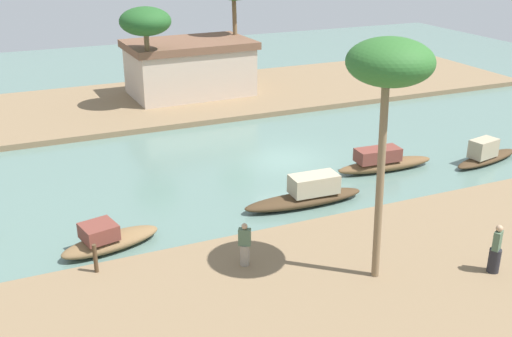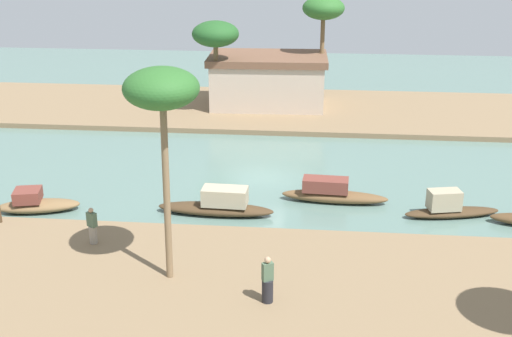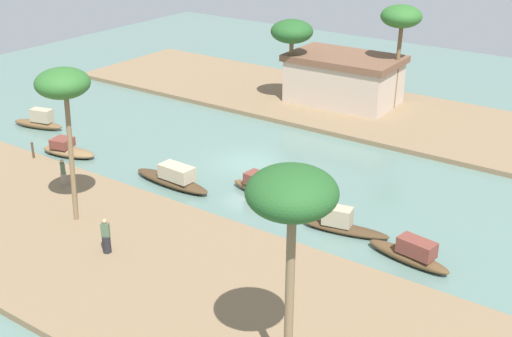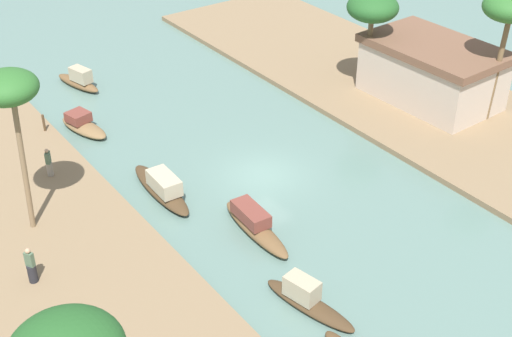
{
  "view_description": "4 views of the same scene",
  "coord_description": "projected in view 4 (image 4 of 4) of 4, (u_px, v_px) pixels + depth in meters",
  "views": [
    {
      "loc": [
        -12.66,
        -25.32,
        10.85
      ],
      "look_at": [
        -2.59,
        -2.31,
        0.8
      ],
      "focal_mm": 42.65,
      "sensor_mm": 36.0,
      "label": 1
    },
    {
      "loc": [
        2.82,
        -31.8,
        12.29
      ],
      "look_at": [
        -0.2,
        -0.52,
        0.57
      ],
      "focal_mm": 46.01,
      "sensor_mm": 36.0,
      "label": 2
    },
    {
      "loc": [
        22.3,
        -30.46,
        16.03
      ],
      "look_at": [
        1.66,
        -1.47,
        0.57
      ],
      "focal_mm": 47.65,
      "sensor_mm": 36.0,
      "label": 3
    },
    {
      "loc": [
        24.61,
        -18.15,
        19.72
      ],
      "look_at": [
        0.37,
        -0.68,
        0.88
      ],
      "focal_mm": 49.6,
      "sensor_mm": 36.0,
      "label": 4
    }
  ],
  "objects": [
    {
      "name": "river_water",
      "position": [
        262.0,
        176.0,
        36.39
      ],
      "size": [
        70.59,
        70.59,
        0.0
      ],
      "primitive_type": "plane",
      "color": "slate",
      "rests_on": "ground"
    },
    {
      "name": "riverbank_left",
      "position": [
        26.0,
        265.0,
        30.11
      ],
      "size": [
        45.57,
        11.21,
        0.32
      ],
      "primitive_type": "cube",
      "color": "#846B4C",
      "rests_on": "ground"
    },
    {
      "name": "riverbank_right",
      "position": [
        430.0,
        108.0,
        42.49
      ],
      "size": [
        45.57,
        11.21,
        0.32
      ],
      "primitive_type": "cube",
      "color": "#846B4C",
      "rests_on": "ground"
    },
    {
      "name": "sampan_near_left_bank",
      "position": [
        83.0,
        125.0,
        40.16
      ],
      "size": [
        3.87,
        2.02,
        1.09
      ],
      "rotation": [
        0.0,
        0.0,
        0.23
      ],
      "color": "brown",
      "rests_on": "river_water"
    },
    {
      "name": "sampan_midstream",
      "position": [
        254.0,
        224.0,
        32.11
      ],
      "size": [
        5.04,
        1.31,
        1.16
      ],
      "rotation": [
        0.0,
        0.0,
        -0.06
      ],
      "color": "brown",
      "rests_on": "river_water"
    },
    {
      "name": "sampan_with_red_awning",
      "position": [
        79.0,
        80.0,
        44.93
      ],
      "size": [
        3.96,
        1.82,
        1.39
      ],
      "rotation": [
        0.0,
        0.0,
        0.25
      ],
      "color": "brown",
      "rests_on": "river_water"
    },
    {
      "name": "sampan_open_hull",
      "position": [
        307.0,
        299.0,
        27.97
      ],
      "size": [
        4.46,
        1.82,
        1.27
      ],
      "rotation": [
        0.0,
        0.0,
        0.21
      ],
      "color": "#47331E",
      "rests_on": "river_water"
    },
    {
      "name": "sampan_with_tall_canopy",
      "position": [
        162.0,
        187.0,
        34.63
      ],
      "size": [
        5.33,
        1.36,
        1.29
      ],
      "rotation": [
        0.0,
        0.0,
        -0.04
      ],
      "color": "#47331E",
      "rests_on": "river_water"
    },
    {
      "name": "person_on_near_bank",
      "position": [
        49.0,
        163.0,
        35.46
      ],
      "size": [
        0.46,
        0.43,
        1.54
      ],
      "rotation": [
        0.0,
        0.0,
        2.6
      ],
      "color": "gray",
      "rests_on": "riverbank_left"
    },
    {
      "name": "person_by_mooring",
      "position": [
        31.0,
        268.0,
        28.67
      ],
      "size": [
        0.52,
        0.52,
        1.69
      ],
      "rotation": [
        0.0,
        0.0,
        3.66
      ],
      "color": "#232328",
      "rests_on": "riverbank_left"
    },
    {
      "name": "mooring_post",
      "position": [
        44.0,
        123.0,
        39.49
      ],
      "size": [
        0.14,
        0.14,
        1.0
      ],
      "primitive_type": "cylinder",
      "color": "#4C3823",
      "rests_on": "riverbank_left"
    },
    {
      "name": "palm_tree_left_near",
      "position": [
        8.0,
        91.0,
        28.65
      ],
      "size": [
        2.55,
        2.55,
        7.64
      ],
      "color": "#7F6647",
      "rests_on": "riverbank_left"
    },
    {
      "name": "palm_tree_right_tall",
      "position": [
        373.0,
        9.0,
        41.57
      ],
      "size": [
        3.09,
        3.09,
        6.12
      ],
      "color": "brown",
      "rests_on": "riverbank_right"
    },
    {
      "name": "palm_tree_right_short",
      "position": [
        509.0,
        9.0,
        37.64
      ],
      "size": [
        2.88,
        2.88,
        7.44
      ],
      "color": "brown",
      "rests_on": "riverbank_right"
    },
    {
      "name": "riverside_building",
      "position": [
        432.0,
        72.0,
        42.18
      ],
      "size": [
        8.29,
        5.41,
        3.55
      ],
      "rotation": [
        0.0,
        0.0,
        0.03
      ],
      "color": "#C6B29E",
      "rests_on": "riverbank_right"
    }
  ]
}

